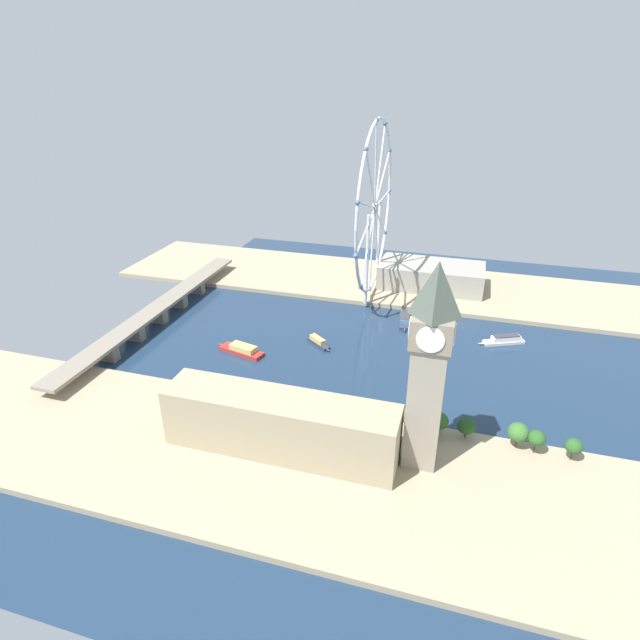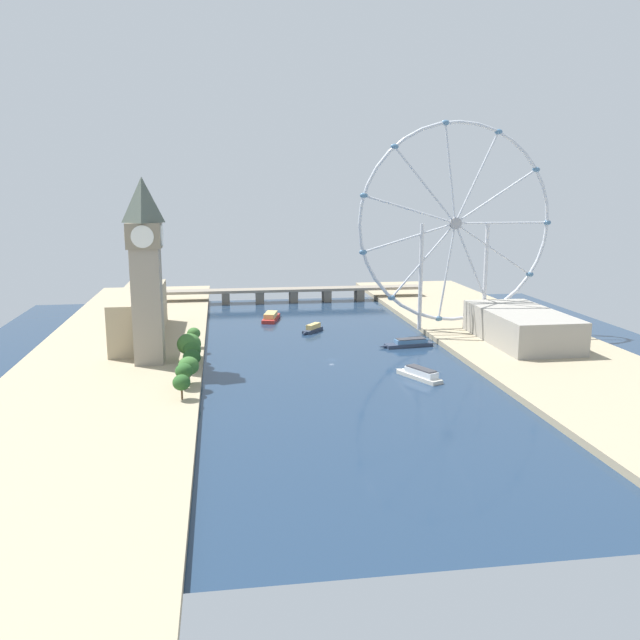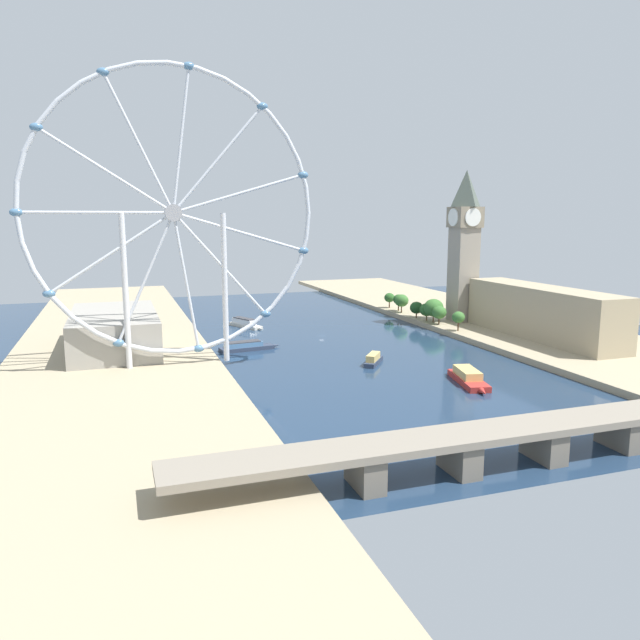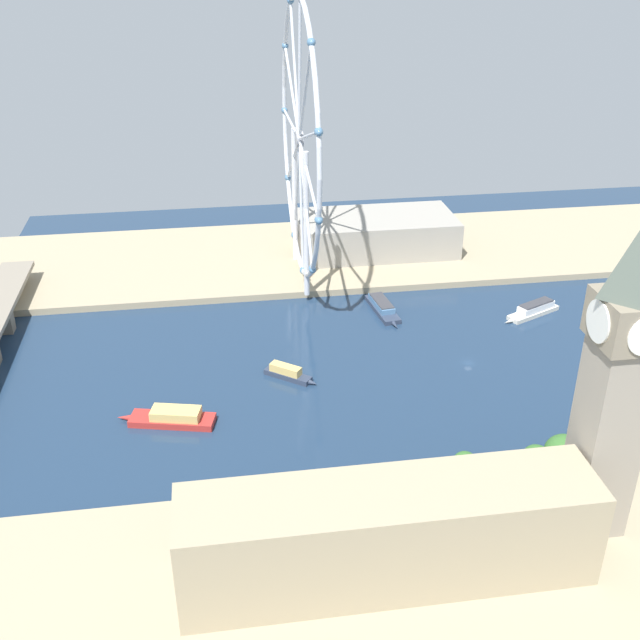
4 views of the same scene
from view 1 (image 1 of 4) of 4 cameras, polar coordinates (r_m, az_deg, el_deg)
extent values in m
plane|color=#1E334C|center=(311.46, 12.18, -4.41)|extent=(391.21, 391.21, 0.00)
cube|color=tan|center=(221.33, 9.28, -18.15)|extent=(90.00, 520.00, 3.00)
cube|color=tan|center=(410.59, 13.71, 3.31)|extent=(90.00, 520.00, 3.00)
cube|color=gray|center=(217.67, 11.38, -9.12)|extent=(13.75, 13.75, 56.18)
cube|color=gray|center=(200.33, 12.22, -1.08)|extent=(15.95, 15.95, 12.14)
pyramid|color=#4C564C|center=(193.48, 12.68, 3.34)|extent=(14.44, 14.44, 21.34)
cylinder|color=white|center=(200.88, 9.89, -0.79)|extent=(10.45, 0.50, 10.45)
cylinder|color=white|center=(200.12, 14.56, -1.38)|extent=(10.45, 0.50, 10.45)
cylinder|color=white|center=(207.75, 12.44, -0.09)|extent=(0.50, 10.45, 10.45)
cylinder|color=white|center=(192.98, 11.98, -2.15)|extent=(0.50, 10.45, 10.45)
cube|color=tan|center=(228.18, -4.37, -11.35)|extent=(22.00, 101.68, 26.64)
cylinder|color=#513823|center=(253.30, 25.80, -13.21)|extent=(0.80, 0.80, 4.25)
ellipsoid|color=#285623|center=(250.39, 26.02, -12.30)|extent=(7.22, 7.22, 6.50)
cylinder|color=#513823|center=(250.71, 22.41, -12.83)|extent=(0.80, 0.80, 4.77)
ellipsoid|color=#285623|center=(247.53, 22.63, -11.84)|extent=(7.57, 7.57, 6.81)
cylinder|color=#513823|center=(251.05, 20.66, -12.47)|extent=(0.80, 0.80, 4.42)
ellipsoid|color=#386B2D|center=(247.62, 20.87, -11.40)|extent=(9.13, 9.13, 8.22)
cylinder|color=#513823|center=(250.12, 15.61, -11.98)|extent=(0.80, 0.80, 3.03)
ellipsoid|color=#1E471E|center=(247.24, 15.75, -11.09)|extent=(8.39, 8.39, 7.55)
cylinder|color=#513823|center=(248.24, 11.48, -11.64)|extent=(0.80, 0.80, 4.05)
ellipsoid|color=#386B2D|center=(244.25, 11.62, -10.38)|extent=(11.77, 11.77, 10.59)
cylinder|color=#513823|center=(249.55, 12.75, -11.65)|extent=(0.80, 0.80, 3.37)
ellipsoid|color=#285623|center=(246.47, 12.87, -10.69)|extent=(8.78, 8.78, 7.90)
cylinder|color=#513823|center=(249.35, 9.64, -11.31)|extent=(0.80, 0.80, 3.77)
ellipsoid|color=#386B2D|center=(246.22, 9.73, -10.33)|extent=(8.50, 8.50, 7.65)
cylinder|color=#513823|center=(251.73, 4.75, -10.42)|extent=(0.80, 0.80, 4.88)
ellipsoid|color=#386B2D|center=(248.65, 4.79, -9.44)|extent=(7.08, 7.08, 6.37)
torus|color=silver|center=(370.11, 6.03, 12.12)|extent=(118.32, 2.05, 118.32)
cylinder|color=#99999E|center=(370.11, 6.03, 12.12)|extent=(6.98, 3.00, 6.98)
cylinder|color=silver|center=(397.97, 6.86, 13.05)|extent=(58.14, 1.23, 1.23)
cylinder|color=silver|center=(390.35, 6.86, 15.16)|extent=(49.57, 1.23, 32.46)
cylinder|color=silver|center=(376.48, 6.59, 16.44)|extent=(25.27, 1.23, 53.39)
cylinder|color=silver|center=(360.37, 6.12, 16.41)|extent=(9.49, 1.23, 57.72)
cylinder|color=silver|center=(347.17, 5.57, 14.93)|extent=(39.00, 1.23, 44.74)
cylinder|color=silver|center=(341.57, 5.17, 12.40)|extent=(56.13, 1.23, 17.56)
cylinder|color=silver|center=(345.74, 5.06, 9.76)|extent=(56.13, 1.23, 17.56)
cylinder|color=silver|center=(358.06, 5.27, 8.02)|extent=(39.00, 1.23, 44.74)
cylinder|color=silver|center=(374.08, 5.70, 7.69)|extent=(9.49, 1.23, 57.72)
cylinder|color=silver|center=(388.57, 6.20, 8.73)|extent=(25.27, 1.23, 53.39)
cylinder|color=silver|center=(397.32, 6.62, 10.70)|extent=(49.57, 1.23, 32.46)
ellipsoid|color=teal|center=(425.99, 7.59, 13.86)|extent=(4.80, 3.20, 3.20)
ellipsoid|color=teal|center=(411.64, 7.63, 17.89)|extent=(4.80, 3.20, 3.20)
ellipsoid|color=teal|center=(384.95, 7.16, 20.59)|extent=(4.80, 3.20, 3.20)
ellipsoid|color=teal|center=(352.77, 6.21, 20.92)|extent=(4.80, 3.20, 3.20)
ellipsoid|color=teal|center=(325.20, 5.04, 18.14)|extent=(4.80, 3.20, 3.20)
ellipsoid|color=teal|center=(313.13, 4.15, 12.74)|extent=(4.80, 3.20, 3.20)
ellipsoid|color=teal|center=(322.15, 3.96, 7.06)|extent=(4.80, 3.20, 3.20)
ellipsoid|color=teal|center=(348.03, 4.48, 3.66)|extent=(4.80, 3.20, 3.20)
ellipsoid|color=teal|center=(380.23, 5.39, 3.39)|extent=(4.80, 3.20, 3.20)
ellipsoid|color=teal|center=(408.27, 6.35, 5.66)|extent=(4.80, 3.20, 3.20)
ellipsoid|color=teal|center=(424.78, 7.13, 9.47)|extent=(4.80, 3.20, 3.20)
cylinder|color=silver|center=(397.97, 6.39, 8.31)|extent=(2.40, 2.40, 63.79)
cylinder|color=silver|center=(360.00, 5.17, 6.46)|extent=(2.40, 2.40, 63.79)
cube|color=gray|center=(405.90, 12.06, 4.80)|extent=(38.55, 77.53, 17.69)
cube|color=gray|center=(363.07, -17.51, 1.19)|extent=(203.21, 14.24, 2.00)
cube|color=#70685B|center=(328.29, -22.27, -3.36)|extent=(6.00, 12.81, 8.66)
cube|color=#70685B|center=(346.26, -19.70, -1.37)|extent=(6.00, 12.81, 8.66)
cube|color=#70685B|center=(365.23, -17.40, 0.43)|extent=(6.00, 12.81, 8.66)
cube|color=#70685B|center=(385.06, -15.32, 2.04)|extent=(6.00, 12.81, 8.66)
cube|color=#70685B|center=(405.61, -13.45, 3.49)|extent=(6.00, 12.81, 8.66)
cube|color=#B22D28|center=(315.71, -8.57, -3.40)|extent=(14.61, 29.33, 2.35)
cone|color=#B22D28|center=(325.19, -10.85, -2.66)|extent=(3.48, 5.48, 2.35)
cube|color=#DBB766|center=(313.59, -8.40, -3.02)|extent=(10.53, 17.39, 3.16)
cube|color=beige|center=(342.55, 19.44, -2.27)|extent=(16.47, 25.77, 1.85)
cone|color=beige|center=(336.11, 17.19, -2.48)|extent=(3.62, 4.95, 1.85)
cube|color=white|center=(342.06, 19.69, -1.90)|extent=(12.31, 18.38, 2.97)
cube|color=#38383D|center=(341.28, 19.73, -1.63)|extent=(11.32, 16.66, 0.59)
cube|color=#2D384C|center=(320.87, -0.16, -2.60)|extent=(14.77, 17.24, 2.01)
cone|color=#2D384C|center=(313.39, 0.97, -3.35)|extent=(3.60, 3.83, 2.01)
cube|color=#DBB766|center=(320.35, -0.26, -2.15)|extent=(10.30, 11.75, 2.94)
cube|color=#2D384C|center=(354.61, 9.29, -0.05)|extent=(27.50, 10.51, 1.95)
cone|color=#2D384C|center=(340.63, 9.25, -1.18)|extent=(5.03, 2.54, 1.95)
cube|color=teal|center=(354.91, 9.32, 0.35)|extent=(18.60, 8.26, 2.26)
cube|color=#38383D|center=(354.34, 9.34, 0.55)|extent=(16.78, 7.74, 0.45)
camera|label=2|loc=(389.74, 70.08, -1.46)|focal=37.50mm
camera|label=3|loc=(502.24, -23.92, 13.48)|focal=33.38mm
camera|label=4|loc=(110.87, -56.95, 10.97)|focal=42.52mm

